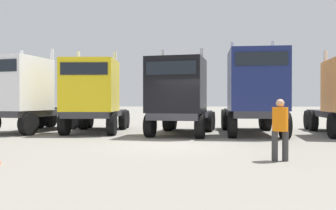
# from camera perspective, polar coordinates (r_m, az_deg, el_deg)

# --- Properties ---
(ground) EXTENTS (200.00, 200.00, 0.00)m
(ground) POSITION_cam_1_polar(r_m,az_deg,el_deg) (12.30, 0.69, -6.72)
(ground) COLOR gray
(semi_truck_white) EXTENTS (3.73, 6.31, 4.31)m
(semi_truck_white) POSITION_cam_1_polar(r_m,az_deg,el_deg) (18.36, -23.07, 1.78)
(semi_truck_white) COLOR #333338
(semi_truck_white) RESTS_ON ground
(semi_truck_yellow) EXTENTS (2.83, 5.82, 4.14)m
(semi_truck_yellow) POSITION_cam_1_polar(r_m,az_deg,el_deg) (16.95, -12.54, 1.53)
(semi_truck_yellow) COLOR #333338
(semi_truck_yellow) RESTS_ON ground
(semi_truck_black) EXTENTS (3.42, 5.97, 4.07)m
(semi_truck_black) POSITION_cam_1_polar(r_m,az_deg,el_deg) (15.44, 1.94, 1.48)
(semi_truck_black) COLOR #333338
(semi_truck_black) RESTS_ON ground
(semi_truck_navy) EXTENTS (2.77, 6.56, 4.43)m
(semi_truck_navy) POSITION_cam_1_polar(r_m,az_deg,el_deg) (15.98, 14.43, 2.04)
(semi_truck_navy) COLOR #333338
(semi_truck_navy) RESTS_ON ground
(visitor_in_hivis) EXTENTS (0.45, 0.44, 1.63)m
(visitor_in_hivis) POSITION_cam_1_polar(r_m,az_deg,el_deg) (9.26, 18.50, -3.30)
(visitor_in_hivis) COLOR #373737
(visitor_in_hivis) RESTS_ON ground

